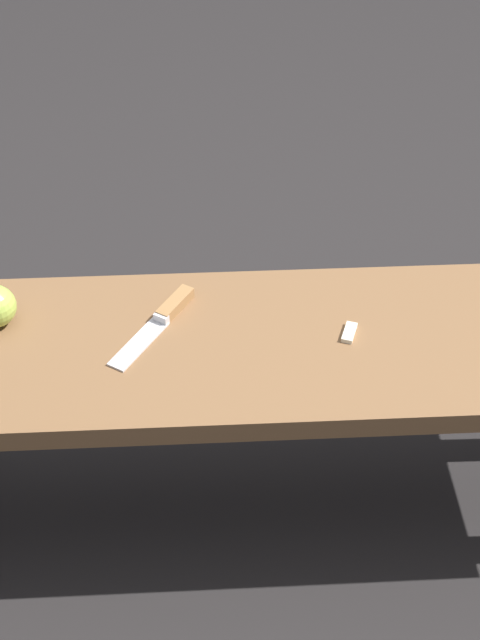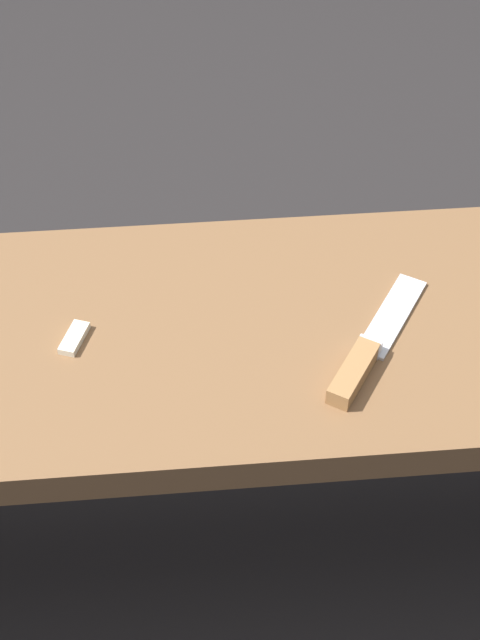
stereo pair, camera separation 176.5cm
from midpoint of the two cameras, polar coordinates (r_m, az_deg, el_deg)
ground_plane at (r=1.32m, az=2.78°, el=-39.53°), size 8.00×8.00×0.00m
wooden_bench at (r=0.94m, az=3.71°, el=-35.99°), size 1.40×0.36×0.45m
knife at (r=0.88m, az=-10.54°, el=-31.34°), size 0.14×0.20×0.02m
apple_slice_near_knife at (r=0.88m, az=13.26°, el=-33.44°), size 0.03×0.05×0.01m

